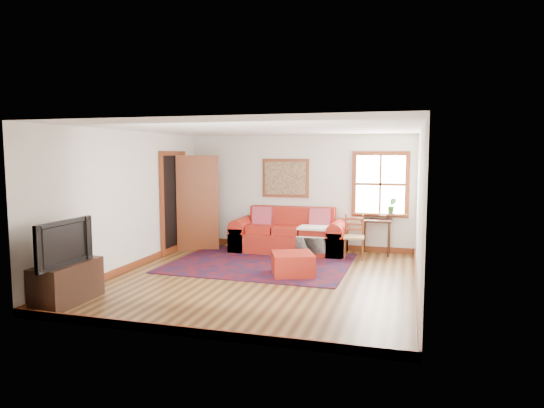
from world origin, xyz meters
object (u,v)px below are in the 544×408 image
(red_ottoman, at_px, (293,264))
(ladder_back_chair, at_px, (354,235))
(red_leather_sofa, at_px, (289,237))
(media_cabinet, at_px, (67,283))
(side_table, at_px, (376,225))

(red_ottoman, xyz_separation_m, ladder_back_chair, (0.86, 1.69, 0.27))
(red_leather_sofa, relative_size, ladder_back_chair, 2.77)
(ladder_back_chair, bearing_deg, red_ottoman, -116.90)
(red_ottoman, bearing_deg, red_leather_sofa, 84.29)
(red_leather_sofa, xyz_separation_m, media_cabinet, (-2.15, -4.32, -0.02))
(red_leather_sofa, relative_size, media_cabinet, 2.29)
(side_table, bearing_deg, red_ottoman, -120.58)
(side_table, xyz_separation_m, ladder_back_chair, (-0.41, -0.45, -0.15))
(red_ottoman, bearing_deg, media_cabinet, -159.73)
(red_ottoman, bearing_deg, side_table, 38.32)
(red_ottoman, xyz_separation_m, side_table, (1.27, 2.14, 0.42))
(red_ottoman, distance_m, media_cabinet, 3.58)
(side_table, distance_m, media_cabinet, 6.01)
(ladder_back_chair, bearing_deg, red_leather_sofa, 169.47)
(side_table, distance_m, ladder_back_chair, 0.63)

